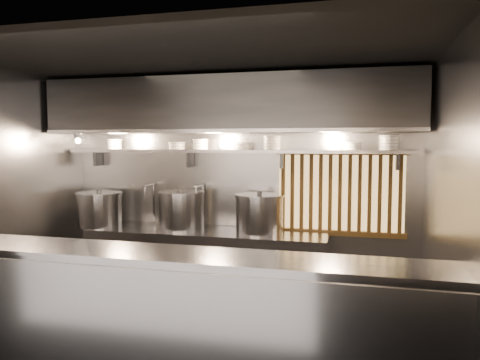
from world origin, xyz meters
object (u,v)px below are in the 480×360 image
at_px(pendant_bulb, 223,145).
at_px(stock_pot_left, 99,209).
at_px(heat_lamp, 77,136).
at_px(stock_pot_mid, 181,210).
at_px(stock_pot_right, 260,214).

height_order(pendant_bulb, stock_pot_left, pendant_bulb).
height_order(heat_lamp, stock_pot_mid, heat_lamp).
bearing_deg(heat_lamp, stock_pot_mid, 13.79).
bearing_deg(pendant_bulb, stock_pot_right, -6.89).
bearing_deg(pendant_bulb, stock_pot_left, -175.88).
bearing_deg(stock_pot_left, pendant_bulb, 4.12).
xyz_separation_m(heat_lamp, stock_pot_mid, (1.26, 0.31, -0.93)).
bearing_deg(stock_pot_mid, heat_lamp, -166.21).
bearing_deg(stock_pot_right, pendant_bulb, 173.11).
xyz_separation_m(stock_pot_mid, stock_pot_right, (1.01, -0.02, -0.00)).
xyz_separation_m(pendant_bulb, stock_pot_mid, (-0.54, -0.04, -0.82)).
relative_size(heat_lamp, stock_pot_mid, 0.49).
bearing_deg(heat_lamp, stock_pot_left, 57.34).
bearing_deg(pendant_bulb, heat_lamp, -169.00).
relative_size(stock_pot_mid, stock_pot_right, 1.01).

